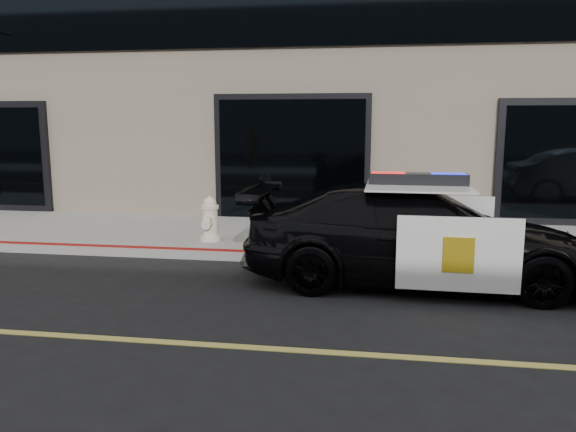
# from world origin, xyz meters

# --- Properties ---
(ground) EXTENTS (120.00, 120.00, 0.00)m
(ground) POSITION_xyz_m (0.00, 0.00, 0.00)
(ground) COLOR black
(ground) RESTS_ON ground
(sidewalk_n) EXTENTS (60.00, 3.50, 0.15)m
(sidewalk_n) POSITION_xyz_m (0.00, 5.25, 0.07)
(sidewalk_n) COLOR gray
(sidewalk_n) RESTS_ON ground
(police_car) EXTENTS (2.32, 4.91, 1.58)m
(police_car) POSITION_xyz_m (1.42, 2.64, 0.71)
(police_car) COLOR black
(police_car) RESTS_ON ground
(fire_hydrant) EXTENTS (0.37, 0.51, 0.81)m
(fire_hydrant) POSITION_xyz_m (-2.09, 4.31, 0.53)
(fire_hydrant) COLOR #F7E6CA
(fire_hydrant) RESTS_ON sidewalk_n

